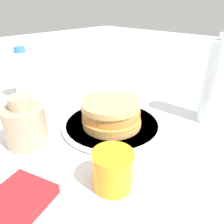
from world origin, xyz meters
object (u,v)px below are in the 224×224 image
(juice_glass, at_px, (113,169))
(water_bottle_mid, at_px, (25,76))
(plate, at_px, (112,124))
(pancake_stack, at_px, (111,113))
(water_bottle_near, at_px, (216,83))
(cream_jug, at_px, (25,124))

(juice_glass, bearing_deg, water_bottle_mid, -100.62)
(plate, relative_size, pancake_stack, 1.64)
(plate, distance_m, water_bottle_mid, 0.38)
(water_bottle_mid, bearing_deg, plate, 100.53)
(plate, xyz_separation_m, water_bottle_mid, (0.07, -0.36, 0.08))
(water_bottle_near, bearing_deg, juice_glass, -5.11)
(pancake_stack, bearing_deg, water_bottle_mid, -80.02)
(cream_jug, distance_m, water_bottle_near, 0.53)
(water_bottle_near, bearing_deg, cream_jug, -33.67)
(plate, distance_m, cream_jug, 0.24)
(plate, distance_m, pancake_stack, 0.04)
(pancake_stack, bearing_deg, juice_glass, 44.01)
(juice_glass, distance_m, water_bottle_near, 0.40)
(pancake_stack, relative_size, water_bottle_near, 0.69)
(pancake_stack, bearing_deg, plate, 178.13)
(cream_jug, bearing_deg, water_bottle_mid, -118.11)
(plate, height_order, water_bottle_near, water_bottle_near)
(pancake_stack, height_order, cream_jug, cream_jug)
(plate, relative_size, water_bottle_near, 1.14)
(plate, xyz_separation_m, cream_jug, (0.21, -0.10, 0.05))
(plate, relative_size, water_bottle_mid, 1.52)
(juice_glass, distance_m, cream_jug, 0.26)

